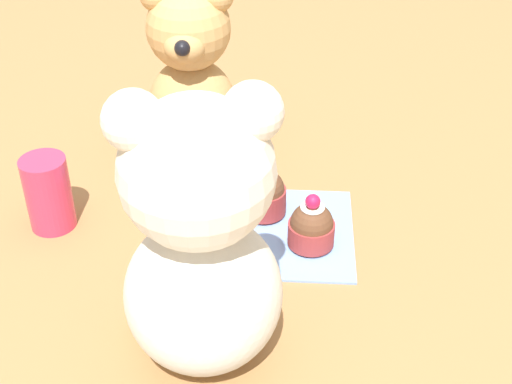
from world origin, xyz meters
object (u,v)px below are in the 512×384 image
teddy_bear_cream (201,243)px  teddy_bear_tan (191,73)px  cupcake_near_tan_bear (264,193)px  cupcake_near_cream_bear (311,227)px  juice_glass (49,192)px

teddy_bear_cream → teddy_bear_tan: size_ratio=1.20×
teddy_bear_tan → cupcake_near_tan_bear: (-0.10, 0.14, -0.08)m
cupcake_near_cream_bear → cupcake_near_tan_bear: cupcake_near_tan_bear is taller
cupcake_near_cream_bear → juice_glass: (0.30, -0.02, 0.02)m
cupcake_near_cream_bear → cupcake_near_tan_bear: bearing=-45.0°
teddy_bear_tan → juice_glass: bearing=-130.1°
cupcake_near_cream_bear → teddy_bear_cream: bearing=59.5°
teddy_bear_tan → juice_glass: size_ratio=2.62×
teddy_bear_tan → juice_glass: teddy_bear_tan is taller
teddy_bear_cream → teddy_bear_tan: (0.06, -0.36, -0.02)m
teddy_bear_cream → cupcake_near_tan_bear: bearing=-112.7°
teddy_bear_cream → juice_glass: size_ratio=3.15×
cupcake_near_tan_bear → teddy_bear_cream: bearing=79.3°
cupcake_near_cream_bear → cupcake_near_tan_bear: 0.08m
cupcake_near_cream_bear → juice_glass: size_ratio=0.73×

